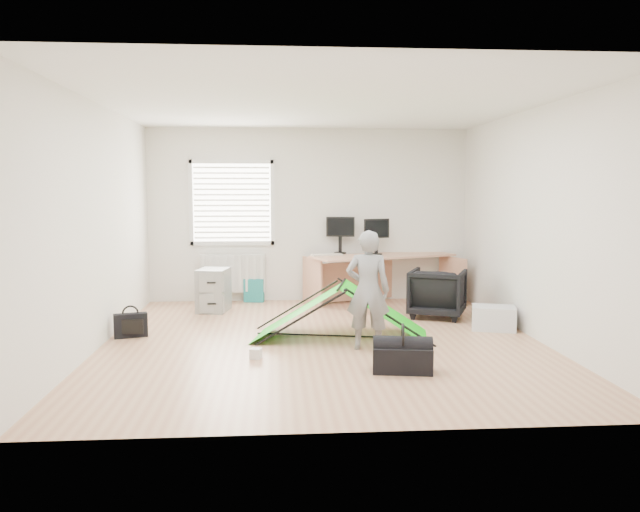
{
  "coord_description": "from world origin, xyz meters",
  "views": [
    {
      "loc": [
        -0.55,
        -7.06,
        1.74
      ],
      "look_at": [
        0.0,
        0.4,
        0.95
      ],
      "focal_mm": 35.0,
      "sensor_mm": 36.0,
      "label": 1
    }
  ],
  "objects": [
    {
      "name": "ground",
      "position": [
        0.0,
        0.0,
        0.0
      ],
      "size": [
        5.5,
        5.5,
        0.0
      ],
      "primitive_type": "plane",
      "color": "tan",
      "rests_on": "ground"
    },
    {
      "name": "tote_bag",
      "position": [
        -0.87,
        2.63,
        0.18
      ],
      "size": [
        0.32,
        0.18,
        0.36
      ],
      "primitive_type": "cube",
      "rotation": [
        0.0,
        0.0,
        -0.16
      ],
      "color": "teal",
      "rests_on": "ground"
    },
    {
      "name": "duffel_bag",
      "position": [
        0.67,
        -1.28,
        0.12
      ],
      "size": [
        0.61,
        0.38,
        0.25
      ],
      "primitive_type": "cube",
      "rotation": [
        0.0,
        0.0,
        -0.17
      ],
      "color": "black",
      "rests_on": "ground"
    },
    {
      "name": "office_chair",
      "position": [
        1.68,
        1.26,
        0.33
      ],
      "size": [
        0.95,
        0.96,
        0.67
      ],
      "primitive_type": "imported",
      "rotation": [
        0.0,
        0.0,
        2.72
      ],
      "color": "black",
      "rests_on": "ground"
    },
    {
      "name": "monitor_right",
      "position": [
        1.01,
        2.38,
        0.96
      ],
      "size": [
        0.43,
        0.24,
        0.41
      ],
      "primitive_type": "cube",
      "rotation": [
        0.0,
        0.0,
        0.37
      ],
      "color": "black",
      "rests_on": "desk"
    },
    {
      "name": "radiator",
      "position": [
        -1.2,
        2.67,
        0.45
      ],
      "size": [
        1.0,
        0.12,
        0.6
      ],
      "primitive_type": "cube",
      "color": "silver",
      "rests_on": "back_wall"
    },
    {
      "name": "white_box",
      "position": [
        -0.75,
        -0.71,
        0.05
      ],
      "size": [
        0.14,
        0.14,
        0.11
      ],
      "primitive_type": "cube",
      "rotation": [
        0.0,
        0.0,
        -0.31
      ],
      "color": "silver",
      "rests_on": "ground"
    },
    {
      "name": "kite",
      "position": [
        0.24,
        0.18,
        0.32
      ],
      "size": [
        2.18,
        1.3,
        0.63
      ],
      "primitive_type": null,
      "rotation": [
        0.0,
        0.0,
        -0.21
      ],
      "color": "#15C813",
      "rests_on": "ground"
    },
    {
      "name": "thermos",
      "position": [
        0.91,
        2.34,
        0.87
      ],
      "size": [
        0.07,
        0.07,
        0.24
      ],
      "primitive_type": "cylinder",
      "rotation": [
        0.0,
        0.0,
        -0.07
      ],
      "color": "#AC606C",
      "rests_on": "desk"
    },
    {
      "name": "storage_crate",
      "position": [
        2.19,
        0.44,
        0.15
      ],
      "size": [
        0.61,
        0.51,
        0.3
      ],
      "primitive_type": "cube",
      "rotation": [
        0.0,
        0.0,
        -0.31
      ],
      "color": "silver",
      "rests_on": "ground"
    },
    {
      "name": "person",
      "position": [
        0.46,
        -0.41,
        0.66
      ],
      "size": [
        0.53,
        0.41,
        1.31
      ],
      "primitive_type": "imported",
      "rotation": [
        0.0,
        0.0,
        2.93
      ],
      "color": "gray",
      "rests_on": "ground"
    },
    {
      "name": "keyboard",
      "position": [
        0.25,
        2.33,
        0.77
      ],
      "size": [
        0.5,
        0.27,
        0.02
      ],
      "primitive_type": "cube",
      "rotation": [
        0.0,
        0.0,
        0.24
      ],
      "color": "beige",
      "rests_on": "desk"
    },
    {
      "name": "laptop_bag",
      "position": [
        -2.26,
        0.36,
        0.14
      ],
      "size": [
        0.4,
        0.23,
        0.29
      ],
      "primitive_type": "cube",
      "rotation": [
        0.0,
        0.0,
        0.31
      ],
      "color": "black",
      "rests_on": "ground"
    },
    {
      "name": "desk",
      "position": [
        1.11,
        2.35,
        0.38
      ],
      "size": [
        2.32,
        1.43,
        0.75
      ],
      "primitive_type": "cube",
      "rotation": [
        0.0,
        0.0,
        0.35
      ],
      "color": "tan",
      "rests_on": "ground"
    },
    {
      "name": "window",
      "position": [
        -1.2,
        2.71,
        1.55
      ],
      "size": [
        1.2,
        0.06,
        1.2
      ],
      "primitive_type": "cube",
      "color": "silver",
      "rests_on": "back_wall"
    },
    {
      "name": "back_wall",
      "position": [
        0.0,
        2.75,
        1.35
      ],
      "size": [
        5.0,
        0.02,
        2.7
      ],
      "primitive_type": "cube",
      "color": "silver",
      "rests_on": "ground"
    },
    {
      "name": "monitor_left",
      "position": [
        0.48,
        2.59,
        0.97
      ],
      "size": [
        0.45,
        0.2,
        0.42
      ],
      "primitive_type": "cube",
      "rotation": [
        0.0,
        0.0,
        -0.24
      ],
      "color": "black",
      "rests_on": "desk"
    },
    {
      "name": "filing_cabinet",
      "position": [
        -1.43,
        1.92,
        0.31
      ],
      "size": [
        0.49,
        0.59,
        0.62
      ],
      "primitive_type": "cube",
      "rotation": [
        0.0,
        0.0,
        -0.19
      ],
      "color": "gray",
      "rests_on": "ground"
    }
  ]
}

